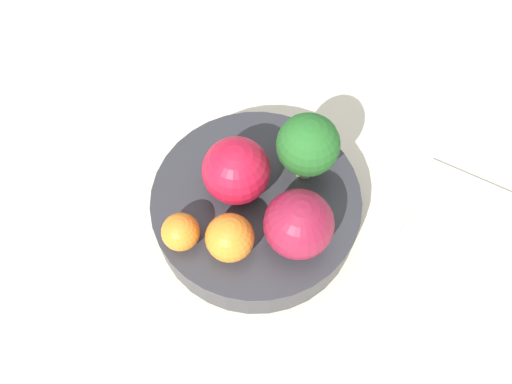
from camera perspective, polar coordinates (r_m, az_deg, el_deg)
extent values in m
plane|color=gray|center=(0.53, 0.00, -3.74)|extent=(6.00, 6.00, 0.00)
cube|color=beige|center=(0.53, 0.00, -3.29)|extent=(1.20, 1.20, 0.02)
cylinder|color=#2D2D33|center=(0.50, 0.00, -1.74)|extent=(0.20, 0.20, 0.04)
cylinder|color=#8CB76B|center=(0.48, 5.60, 3.20)|extent=(0.02, 0.02, 0.03)
sphere|color=#236023|center=(0.45, 5.97, 5.39)|extent=(0.06, 0.06, 0.06)
sphere|color=#B7142D|center=(0.45, -2.29, 2.44)|extent=(0.06, 0.06, 0.06)
sphere|color=maroon|center=(0.43, 4.80, -3.78)|extent=(0.06, 0.06, 0.06)
sphere|color=orange|center=(0.45, -8.61, -4.53)|extent=(0.03, 0.03, 0.03)
sphere|color=orange|center=(0.44, -3.01, -5.24)|extent=(0.04, 0.04, 0.04)
cube|color=white|center=(0.56, 23.25, -2.96)|extent=(0.13, 0.14, 0.01)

